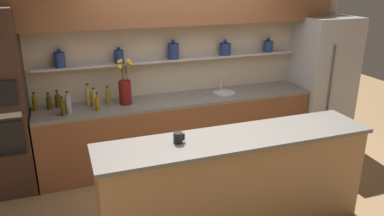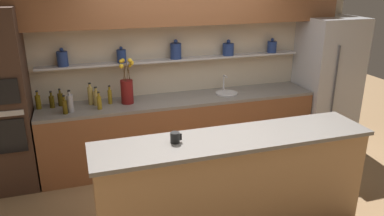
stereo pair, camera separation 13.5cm
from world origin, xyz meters
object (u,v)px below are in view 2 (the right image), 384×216
Objects in this scene: bottle_oil_4 at (52,101)px; oven_tower at (0,103)px; bottle_oil_2 at (65,106)px; sink_fixture at (226,92)px; bottle_oil_8 at (99,102)px; bottle_oil_5 at (60,99)px; bottle_spirit_0 at (70,103)px; refrigerator at (327,82)px; bottle_oil_6 at (38,102)px; bottle_oil_3 at (110,96)px; bottle_spirit_1 at (96,98)px; coffee_mug at (175,137)px; bottle_spirit_7 at (91,95)px; flower_vase at (127,89)px.

oven_tower is at bearing -166.20° from bottle_oil_4.
oven_tower is 9.36× the size of bottle_oil_2.
bottle_oil_2 is (0.72, -0.15, -0.07)m from oven_tower.
bottle_oil_8 is at bearing -176.17° from sink_fixture.
bottle_oil_5 is at bearing 23.78° from bottle_oil_4.
refrigerator is at bearing 1.00° from bottle_spirit_0.
bottle_spirit_0 reaches higher than sink_fixture.
bottle_oil_3 is at bearing -4.27° from bottle_oil_6.
coffee_mug is (0.60, -1.61, 0.05)m from bottle_spirit_1.
bottle_spirit_7 is at bearing 40.14° from bottle_oil_2.
sink_fixture is at bearing -1.66° from bottle_spirit_1.
bottle_oil_2 is at bearing -173.59° from bottle_oil_8.
refrigerator reaches higher than bottle_oil_4.
sink_fixture is 2.84× the size of coffee_mug.
refrigerator is 6.99× the size of bottle_spirit_0.
bottle_spirit_7 is at bearing -2.58° from bottle_oil_4.
bottle_oil_5 is 2.07× the size of coffee_mug.
bottle_oil_2 is (-0.06, -0.05, -0.02)m from bottle_spirit_0.
bottle_oil_5 is at bearing 147.91° from bottle_oil_8.
bottle_oil_3 is at bearing 3.32° from oven_tower.
oven_tower reaches higher than bottle_oil_8.
bottle_oil_5 is at bearing 9.58° from bottle_oil_6.
bottle_oil_5 is 0.38m from bottle_spirit_7.
bottle_oil_3 is (-3.21, 0.11, 0.06)m from refrigerator.
sink_fixture reaches higher than bottle_oil_8.
sink_fixture is 1.37× the size of bottle_oil_8.
oven_tower reaches higher than coffee_mug.
bottle_oil_2 reaches higher than bottle_oil_8.
refrigerator is 8.99× the size of bottle_oil_4.
bottle_oil_3 is 0.24m from bottle_spirit_7.
bottle_spirit_0 is at bearing 37.72° from bottle_oil_2.
bottle_spirit_0 is at bearing -7.44° from oven_tower.
bottle_oil_3 is 1.08× the size of bottle_oil_8.
bottle_oil_6 is (-0.70, 0.08, -0.01)m from bottle_spirit_1.
bottle_oil_3 is (-1.59, 0.06, 0.08)m from sink_fixture.
bottle_oil_6 is (-4.08, 0.18, 0.05)m from refrigerator.
bottle_oil_3 is 1.08× the size of bottle_oil_5.
bottle_spirit_7 is (-1.83, 0.10, 0.10)m from sink_fixture.
coffee_mug is (-2.78, -1.51, 0.11)m from refrigerator.
bottle_spirit_0 is 0.34m from bottle_oil_8.
bottle_oil_4 is at bearing 156.70° from bottle_oil_8.
bottle_oil_6 is (-0.16, 0.00, 0.01)m from bottle_oil_4.
bottle_oil_2 is (-2.15, -0.16, 0.07)m from sink_fixture.
bottle_oil_5 is 0.27m from bottle_oil_6.
bottle_oil_8 is (0.09, -0.22, -0.03)m from bottle_spirit_7.
bottle_spirit_1 is at bearing 97.24° from bottle_oil_8.
flower_vase is at bearing 12.75° from bottle_oil_2.
bottle_oil_6 is at bearing 147.62° from bottle_spirit_0.
sink_fixture is 2.31m from bottle_oil_4.
bottle_spirit_1 is 1.03× the size of bottle_oil_6.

